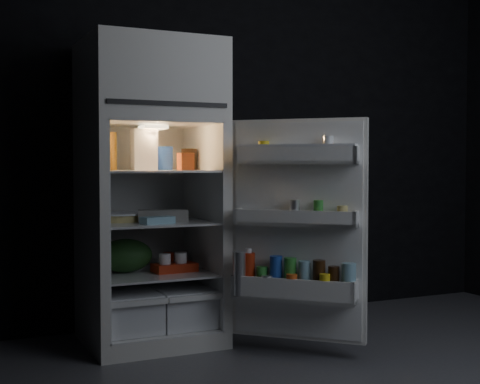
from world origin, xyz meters
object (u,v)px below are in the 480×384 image
fridge_door (297,234)px  milk_jug (144,150)px  egg_carton (163,216)px  yogurt_tray (174,268)px  refrigerator (149,182)px

fridge_door → milk_jug: (-0.68, 0.60, 0.47)m
fridge_door → egg_carton: (-0.60, 0.52, 0.09)m
milk_jug → yogurt_tray: size_ratio=0.95×
milk_jug → refrigerator: bearing=48.3°
fridge_door → yogurt_tray: bearing=134.2°
fridge_door → yogurt_tray: size_ratio=4.82×
refrigerator → yogurt_tray: size_ratio=7.04×
refrigerator → egg_carton: refrigerator is taller
refrigerator → fridge_door: bearing=-45.0°
yogurt_tray → fridge_door: bearing=-49.9°
milk_jug → fridge_door: bearing=-36.7°
yogurt_tray → egg_carton: bearing=-169.9°
refrigerator → milk_jug: bearing=-136.6°
fridge_door → yogurt_tray: (-0.52, 0.54, -0.22)m
fridge_door → egg_carton: 0.79m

